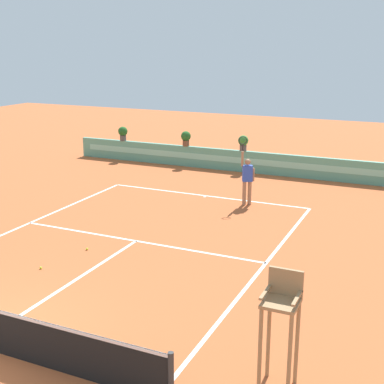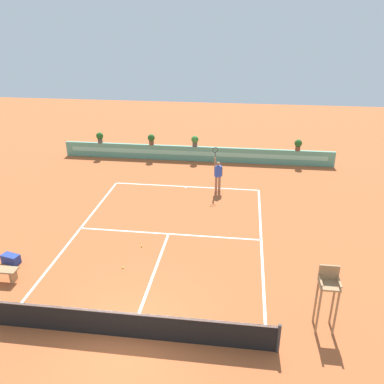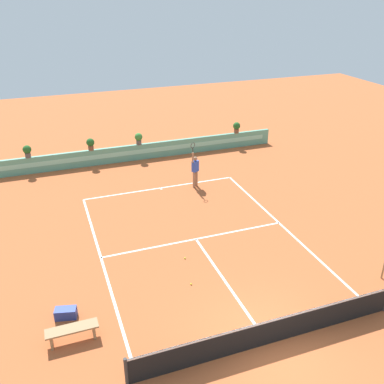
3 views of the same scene
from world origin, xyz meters
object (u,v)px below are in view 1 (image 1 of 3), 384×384
at_px(potted_plant_centre, 243,142).
at_px(tennis_player, 247,177).
at_px(potted_plant_left, 186,138).
at_px(tennis_ball_near_baseline, 41,268).
at_px(potted_plant_far_left, 123,133).
at_px(tennis_ball_mid_court, 87,249).
at_px(umpire_chair, 281,317).

bearing_deg(potted_plant_centre, tennis_player, -69.19).
bearing_deg(potted_plant_centre, potted_plant_left, 180.00).
bearing_deg(tennis_ball_near_baseline, potted_plant_far_left, 112.37).
relative_size(tennis_ball_near_baseline, tennis_ball_mid_court, 1.00).
height_order(umpire_chair, potted_plant_left, umpire_chair).
distance_m(umpire_chair, potted_plant_left, 17.53).
xyz_separation_m(umpire_chair, potted_plant_far_left, (-12.43, 15.13, 0.07)).
height_order(tennis_ball_mid_court, potted_plant_left, potted_plant_left).
height_order(umpire_chair, tennis_ball_mid_court, umpire_chair).
height_order(potted_plant_centre, potted_plant_far_left, same).
xyz_separation_m(tennis_ball_mid_court, potted_plant_left, (-2.06, 11.22, 1.38)).
bearing_deg(umpire_chair, potted_plant_centre, 111.41).
bearing_deg(potted_plant_centre, umpire_chair, -68.59).
bearing_deg(potted_plant_centre, potted_plant_far_left, 180.00).
relative_size(tennis_player, tennis_ball_mid_court, 38.01).
bearing_deg(potted_plant_left, potted_plant_centre, 0.00).
height_order(umpire_chair, potted_plant_far_left, umpire_chair).
xyz_separation_m(tennis_ball_near_baseline, potted_plant_far_left, (-5.29, 12.86, 1.38)).
height_order(potted_plant_left, potted_plant_far_left, same).
relative_size(tennis_player, potted_plant_centre, 3.57).
distance_m(umpire_chair, tennis_ball_near_baseline, 7.60).
distance_m(potted_plant_left, potted_plant_far_left, 3.56).
height_order(tennis_ball_mid_court, potted_plant_centre, potted_plant_centre).
distance_m(tennis_ball_near_baseline, potted_plant_left, 13.05).
relative_size(tennis_ball_mid_court, potted_plant_far_left, 0.09).
xyz_separation_m(umpire_chair, tennis_player, (-4.05, 10.17, -0.29)).
xyz_separation_m(tennis_ball_mid_court, potted_plant_centre, (0.88, 11.22, 1.38)).
bearing_deg(umpire_chair, potted_plant_far_left, 129.41).
distance_m(tennis_ball_near_baseline, potted_plant_centre, 12.99).
bearing_deg(potted_plant_far_left, umpire_chair, -50.59).
height_order(tennis_ball_near_baseline, tennis_ball_mid_court, same).
distance_m(tennis_player, potted_plant_left, 6.92).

